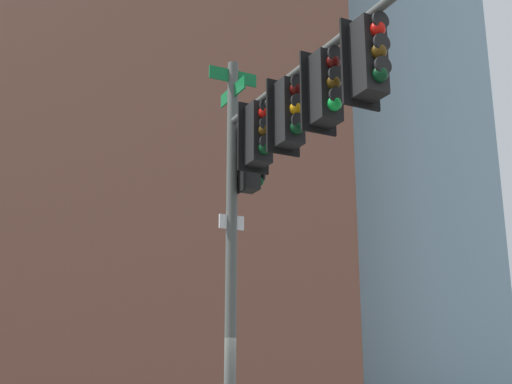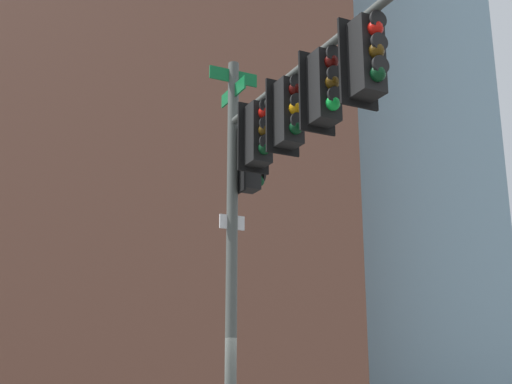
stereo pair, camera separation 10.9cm
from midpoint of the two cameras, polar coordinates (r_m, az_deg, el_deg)
The scene contains 4 objects.
signal_pole_assembly at distance 10.52m, azimuth 2.05°, elevation 3.61°, with size 2.89×4.28×7.29m.
building_brick_nearside at distance 58.12m, azimuth -5.04°, elevation 12.02°, with size 25.08×18.00×57.64m, color brown.
building_brick_midblock at distance 65.73m, azimuth 0.91°, elevation 2.47°, with size 18.30×17.46×44.75m, color #845B47.
building_glass_tower at distance 68.45m, azimuth 3.40°, elevation 7.51°, with size 30.25×30.34×57.64m, color #8CB2C6.
Camera 2 is at (-1.93, 11.62, 1.71)m, focal length 48.86 mm.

